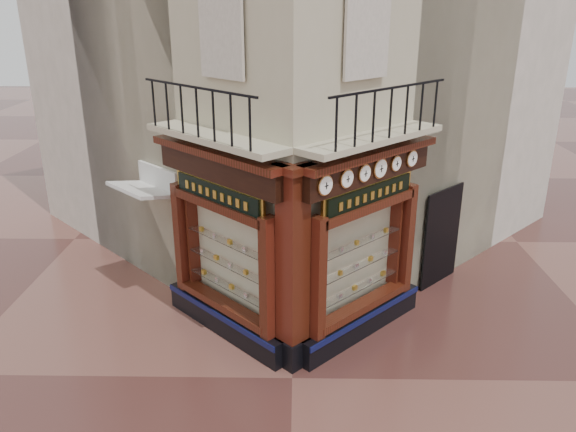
{
  "coord_description": "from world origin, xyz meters",
  "views": [
    {
      "loc": [
        0.07,
        -8.7,
        6.49
      ],
      "look_at": [
        -0.11,
        2.0,
        2.47
      ],
      "focal_mm": 35.0,
      "sensor_mm": 36.0,
      "label": 1
    }
  ],
  "objects_px": {
    "clock_d": "(380,168)",
    "clock_e": "(396,163)",
    "clock_b": "(347,179)",
    "clock_a": "(325,185)",
    "clock_f": "(412,159)",
    "signboard_right": "(370,195)",
    "signboard_left": "(217,194)",
    "corner_pilaster": "(293,272)",
    "awning": "(151,293)",
    "clock_c": "(364,173)"
  },
  "relations": [
    {
      "from": "signboard_left",
      "to": "corner_pilaster",
      "type": "bearing_deg",
      "value": -169.75
    },
    {
      "from": "clock_a",
      "to": "clock_c",
      "type": "distance_m",
      "value": 1.06
    },
    {
      "from": "clock_a",
      "to": "clock_f",
      "type": "height_order",
      "value": "clock_a"
    },
    {
      "from": "corner_pilaster",
      "to": "clock_d",
      "type": "distance_m",
      "value": 2.55
    },
    {
      "from": "clock_d",
      "to": "clock_e",
      "type": "distance_m",
      "value": 0.5
    },
    {
      "from": "signboard_left",
      "to": "signboard_right",
      "type": "xyz_separation_m",
      "value": [
        2.92,
        -0.0,
        0.0
      ]
    },
    {
      "from": "clock_b",
      "to": "signboard_left",
      "type": "bearing_deg",
      "value": 119.43
    },
    {
      "from": "clock_f",
      "to": "signboard_left",
      "type": "xyz_separation_m",
      "value": [
        -3.83,
        -0.75,
        -0.52
      ]
    },
    {
      "from": "clock_e",
      "to": "awning",
      "type": "bearing_deg",
      "value": 121.1
    },
    {
      "from": "corner_pilaster",
      "to": "signboard_right",
      "type": "distance_m",
      "value": 2.12
    },
    {
      "from": "clock_c",
      "to": "clock_f",
      "type": "height_order",
      "value": "clock_f"
    },
    {
      "from": "clock_d",
      "to": "awning",
      "type": "bearing_deg",
      "value": 116.49
    },
    {
      "from": "signboard_left",
      "to": "clock_b",
      "type": "bearing_deg",
      "value": -150.57
    },
    {
      "from": "clock_b",
      "to": "clock_d",
      "type": "relative_size",
      "value": 0.88
    },
    {
      "from": "corner_pilaster",
      "to": "signboard_left",
      "type": "xyz_separation_m",
      "value": [
        -1.46,
        1.01,
        1.15
      ]
    },
    {
      "from": "corner_pilaster",
      "to": "clock_a",
      "type": "height_order",
      "value": "corner_pilaster"
    },
    {
      "from": "clock_e",
      "to": "signboard_right",
      "type": "xyz_separation_m",
      "value": [
        -0.53,
        -0.37,
        -0.52
      ]
    },
    {
      "from": "signboard_left",
      "to": "signboard_right",
      "type": "relative_size",
      "value": 1.01
    },
    {
      "from": "clock_e",
      "to": "awning",
      "type": "relative_size",
      "value": 0.2
    },
    {
      "from": "clock_a",
      "to": "clock_f",
      "type": "relative_size",
      "value": 1.05
    },
    {
      "from": "awning",
      "to": "signboard_right",
      "type": "xyz_separation_m",
      "value": [
        4.89,
        -1.71,
        3.1
      ]
    },
    {
      "from": "clock_d",
      "to": "clock_f",
      "type": "xyz_separation_m",
      "value": [
        0.73,
        0.73,
        0.0
      ]
    },
    {
      "from": "clock_b",
      "to": "awning",
      "type": "xyz_separation_m",
      "value": [
        -4.38,
        2.38,
        -3.62
      ]
    },
    {
      "from": "clock_e",
      "to": "clock_f",
      "type": "distance_m",
      "value": 0.54
    },
    {
      "from": "clock_c",
      "to": "signboard_right",
      "type": "xyz_separation_m",
      "value": [
        0.16,
        0.32,
        -0.52
      ]
    },
    {
      "from": "clock_c",
      "to": "clock_f",
      "type": "xyz_separation_m",
      "value": [
        1.06,
        1.06,
        0.0
      ]
    },
    {
      "from": "clock_a",
      "to": "awning",
      "type": "relative_size",
      "value": 0.24
    },
    {
      "from": "clock_c",
      "to": "signboard_left",
      "type": "bearing_deg",
      "value": 128.44
    },
    {
      "from": "clock_f",
      "to": "signboard_right",
      "type": "bearing_deg",
      "value": 174.59
    },
    {
      "from": "clock_a",
      "to": "signboard_left",
      "type": "distance_m",
      "value": 2.33
    },
    {
      "from": "clock_e",
      "to": "signboard_left",
      "type": "relative_size",
      "value": 0.16
    },
    {
      "from": "clock_e",
      "to": "clock_f",
      "type": "height_order",
      "value": "clock_f"
    },
    {
      "from": "clock_c",
      "to": "clock_d",
      "type": "height_order",
      "value": "clock_d"
    },
    {
      "from": "clock_a",
      "to": "clock_e",
      "type": "height_order",
      "value": "clock_a"
    },
    {
      "from": "signboard_right",
      "to": "clock_a",
      "type": "bearing_deg",
      "value": -175.5
    },
    {
      "from": "corner_pilaster",
      "to": "clock_c",
      "type": "height_order",
      "value": "corner_pilaster"
    },
    {
      "from": "awning",
      "to": "clock_c",
      "type": "bearing_deg",
      "value": -158.19
    },
    {
      "from": "clock_b",
      "to": "awning",
      "type": "relative_size",
      "value": 0.23
    },
    {
      "from": "clock_b",
      "to": "clock_e",
      "type": "distance_m",
      "value": 1.47
    },
    {
      "from": "signboard_right",
      "to": "awning",
      "type": "bearing_deg",
      "value": 115.74
    },
    {
      "from": "signboard_left",
      "to": "signboard_right",
      "type": "height_order",
      "value": "signboard_left"
    },
    {
      "from": "clock_c",
      "to": "signboard_left",
      "type": "distance_m",
      "value": 2.83
    },
    {
      "from": "corner_pilaster",
      "to": "clock_b",
      "type": "distance_m",
      "value": 1.95
    },
    {
      "from": "clock_f",
      "to": "awning",
      "type": "height_order",
      "value": "clock_f"
    },
    {
      "from": "clock_b",
      "to": "clock_a",
      "type": "bearing_deg",
      "value": -180.0
    },
    {
      "from": "clock_f",
      "to": "clock_e",
      "type": "bearing_deg",
      "value": -180.0
    },
    {
      "from": "clock_a",
      "to": "clock_c",
      "type": "bearing_deg",
      "value": 0.0
    },
    {
      "from": "clock_e",
      "to": "clock_b",
      "type": "bearing_deg",
      "value": -180.0
    },
    {
      "from": "clock_e",
      "to": "clock_f",
      "type": "xyz_separation_m",
      "value": [
        0.38,
        0.38,
        0.0
      ]
    },
    {
      "from": "awning",
      "to": "signboard_right",
      "type": "height_order",
      "value": "signboard_right"
    }
  ]
}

